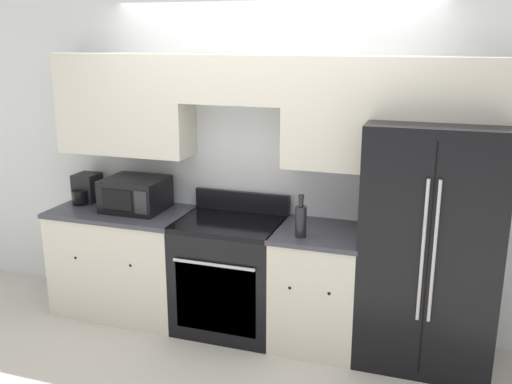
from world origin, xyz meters
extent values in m
plane|color=beige|center=(0.00, 0.00, 0.00)|extent=(12.00, 12.00, 0.00)
cube|color=silver|center=(0.00, 0.66, 1.30)|extent=(8.00, 0.06, 2.60)
cube|color=beige|center=(-1.16, 0.46, 1.72)|extent=(1.10, 0.33, 0.79)
cube|color=beige|center=(-0.21, 0.46, 1.94)|extent=(0.79, 0.33, 0.36)
cube|color=beige|center=(0.94, 0.46, 1.72)|extent=(1.52, 0.33, 0.79)
cube|color=beige|center=(-1.16, 0.31, 0.43)|extent=(1.10, 0.62, 0.85)
cube|color=#383842|center=(-1.16, 0.31, 0.87)|extent=(1.12, 0.64, 0.03)
sphere|color=black|center=(-1.40, 0.00, 0.55)|extent=(0.03, 0.03, 0.03)
sphere|color=black|center=(-0.91, 0.00, 0.55)|extent=(0.03, 0.03, 0.03)
cube|color=beige|center=(0.49, 0.31, 0.43)|extent=(0.62, 0.62, 0.85)
cube|color=#383842|center=(0.49, 0.31, 0.87)|extent=(0.64, 0.64, 0.03)
sphere|color=black|center=(0.35, 0.00, 0.55)|extent=(0.03, 0.03, 0.03)
sphere|color=black|center=(0.63, 0.00, 0.55)|extent=(0.03, 0.03, 0.03)
cube|color=black|center=(-0.21, 0.31, 0.42)|extent=(0.79, 0.62, 0.85)
cube|color=black|center=(-0.21, 0.01, 0.38)|extent=(0.63, 0.01, 0.54)
cube|color=black|center=(-0.21, 0.31, 0.87)|extent=(0.79, 0.62, 0.04)
cube|color=black|center=(-0.21, 0.59, 0.97)|extent=(0.79, 0.04, 0.16)
cylinder|color=silver|center=(-0.21, -0.02, 0.66)|extent=(0.63, 0.02, 0.02)
cube|color=black|center=(1.25, 0.35, 0.85)|extent=(0.91, 0.69, 1.71)
cube|color=black|center=(1.25, 0.00, 0.85)|extent=(0.01, 0.01, 1.57)
cylinder|color=#B7B7BC|center=(1.22, -0.02, 0.94)|extent=(0.02, 0.02, 0.94)
cylinder|color=#B7B7BC|center=(1.29, -0.02, 0.94)|extent=(0.02, 0.02, 0.94)
cube|color=black|center=(-1.04, 0.35, 1.02)|extent=(0.47, 0.41, 0.26)
cube|color=black|center=(-1.08, 0.14, 1.02)|extent=(0.26, 0.01, 0.17)
cube|color=#262628|center=(-0.87, 0.14, 1.02)|extent=(0.10, 0.01, 0.18)
cylinder|color=black|center=(0.38, 0.15, 1.00)|extent=(0.08, 0.08, 0.22)
cylinder|color=black|center=(0.38, 0.15, 1.14)|extent=(0.03, 0.03, 0.06)
cylinder|color=black|center=(0.38, 0.15, 1.18)|extent=(0.04, 0.04, 0.02)
cube|color=black|center=(-1.56, 0.45, 1.00)|extent=(0.19, 0.20, 0.24)
cylinder|color=black|center=(-1.56, 0.34, 0.95)|extent=(0.13, 0.13, 0.11)
camera|label=1|loc=(1.29, -3.53, 2.25)|focal=40.00mm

